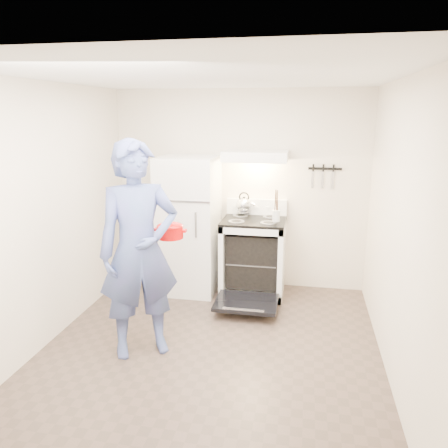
{
  "coord_description": "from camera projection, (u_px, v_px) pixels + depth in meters",
  "views": [
    {
      "loc": [
        0.83,
        -3.65,
        2.21
      ],
      "look_at": [
        -0.05,
        1.0,
        1.0
      ],
      "focal_mm": 35.0,
      "sensor_mm": 36.0,
      "label": 1
    }
  ],
  "objects": [
    {
      "name": "floor",
      "position": [
        210.0,
        351.0,
        4.17
      ],
      "size": [
        3.6,
        3.6,
        0.0
      ],
      "primitive_type": "plane",
      "color": "#4D3D34",
      "rests_on": "ground"
    },
    {
      "name": "back_wall",
      "position": [
        239.0,
        190.0,
        5.57
      ],
      "size": [
        3.2,
        0.02,
        2.5
      ],
      "primitive_type": "cube",
      "color": "beige",
      "rests_on": "ground"
    },
    {
      "name": "refrigerator",
      "position": [
        189.0,
        225.0,
        5.44
      ],
      "size": [
        0.7,
        0.7,
        1.7
      ],
      "primitive_type": "cube",
      "color": "white",
      "rests_on": "floor"
    },
    {
      "name": "stove_body",
      "position": [
        253.0,
        258.0,
        5.42
      ],
      "size": [
        0.76,
        0.65,
        0.92
      ],
      "primitive_type": "cube",
      "color": "white",
      "rests_on": "floor"
    },
    {
      "name": "cooktop",
      "position": [
        254.0,
        221.0,
        5.3
      ],
      "size": [
        0.76,
        0.65,
        0.03
      ],
      "primitive_type": "cube",
      "color": "black",
      "rests_on": "stove_body"
    },
    {
      "name": "backsplash",
      "position": [
        257.0,
        207.0,
        5.54
      ],
      "size": [
        0.76,
        0.07,
        0.2
      ],
      "primitive_type": "cube",
      "color": "white",
      "rests_on": "cooktop"
    },
    {
      "name": "oven_door",
      "position": [
        246.0,
        303.0,
        4.93
      ],
      "size": [
        0.7,
        0.54,
        0.04
      ],
      "primitive_type": "cube",
      "color": "black",
      "rests_on": "floor"
    },
    {
      "name": "oven_rack",
      "position": [
        253.0,
        259.0,
        5.42
      ],
      "size": [
        0.6,
        0.52,
        0.01
      ],
      "primitive_type": "cube",
      "color": "gray",
      "rests_on": "stove_body"
    },
    {
      "name": "range_hood",
      "position": [
        256.0,
        156.0,
        5.18
      ],
      "size": [
        0.76,
        0.5,
        0.12
      ],
      "primitive_type": "cube",
      "color": "white",
      "rests_on": "back_wall"
    },
    {
      "name": "knife_strip",
      "position": [
        325.0,
        169.0,
        5.3
      ],
      "size": [
        0.4,
        0.02,
        0.03
      ],
      "primitive_type": "cube",
      "color": "black",
      "rests_on": "back_wall"
    },
    {
      "name": "pizza_stone",
      "position": [
        247.0,
        258.0,
        5.44
      ],
      "size": [
        0.31,
        0.31,
        0.02
      ],
      "primitive_type": "cylinder",
      "color": "brown",
      "rests_on": "oven_rack"
    },
    {
      "name": "tea_kettle",
      "position": [
        244.0,
        204.0,
        5.5
      ],
      "size": [
        0.24,
        0.2,
        0.29
      ],
      "primitive_type": null,
      "color": "silver",
      "rests_on": "cooktop"
    },
    {
      "name": "utensil_jar",
      "position": [
        276.0,
        216.0,
        5.08
      ],
      "size": [
        0.1,
        0.1,
        0.13
      ],
      "primitive_type": "cylinder",
      "rotation": [
        0.0,
        0.0,
        -0.18
      ],
      "color": "silver",
      "rests_on": "cooktop"
    },
    {
      "name": "person",
      "position": [
        139.0,
        251.0,
        3.94
      ],
      "size": [
        0.87,
        0.79,
        2.0
      ],
      "primitive_type": "imported",
      "rotation": [
        0.0,
        0.0,
        0.55
      ],
      "color": "#354F76",
      "rests_on": "floor"
    },
    {
      "name": "dutch_oven",
      "position": [
        170.0,
        232.0,
        4.18
      ],
      "size": [
        0.32,
        0.25,
        0.22
      ],
      "primitive_type": null,
      "color": "#CA0606",
      "rests_on": "person"
    }
  ]
}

